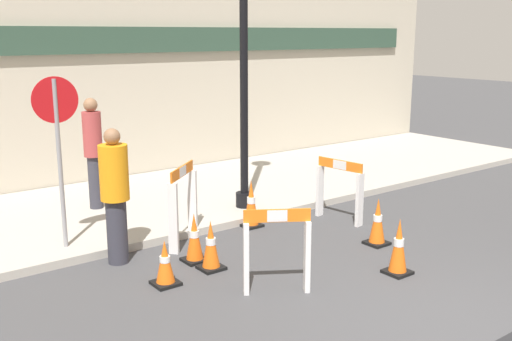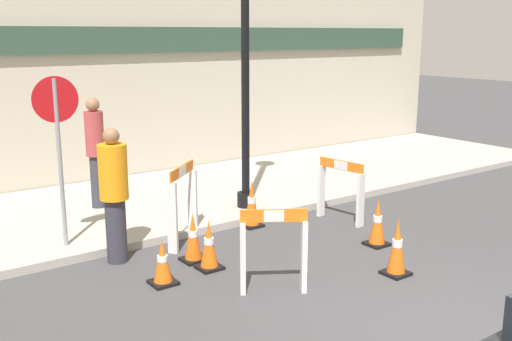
{
  "view_description": "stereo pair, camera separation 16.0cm",
  "coord_description": "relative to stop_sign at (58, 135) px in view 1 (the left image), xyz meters",
  "views": [
    {
      "loc": [
        -4.9,
        -2.71,
        2.94
      ],
      "look_at": [
        0.16,
        3.98,
        1.0
      ],
      "focal_mm": 42.0,
      "sensor_mm": 36.0,
      "label": 1
    },
    {
      "loc": [
        -4.77,
        -2.81,
        2.94
      ],
      "look_at": [
        0.16,
        3.98,
        1.0
      ],
      "focal_mm": 42.0,
      "sensor_mm": 36.0,
      "label": 2
    }
  ],
  "objects": [
    {
      "name": "sidewalk_slab",
      "position": [
        2.34,
        1.43,
        -1.59
      ],
      "size": [
        18.0,
        3.77,
        0.12
      ],
      "color": "#ADA89E",
      "rests_on": "ground_plane"
    },
    {
      "name": "barricade_1",
      "position": [
        1.51,
        -2.66,
        -1.11
      ],
      "size": [
        0.72,
        0.51,
        1.0
      ],
      "rotation": [
        0.0,
        0.0,
        5.73
      ],
      "color": "white",
      "rests_on": "ground_plane"
    },
    {
      "name": "barricade_0",
      "position": [
        1.49,
        -0.6,
        -1.03
      ],
      "size": [
        0.74,
        0.65,
        1.14
      ],
      "rotation": [
        0.0,
        0.0,
        3.84
      ],
      "color": "white",
      "rests_on": "ground_plane"
    },
    {
      "name": "traffic_cone_2",
      "position": [
        3.06,
        -3.15,
        -1.3
      ],
      "size": [
        0.3,
        0.3,
        0.72
      ],
      "color": "black",
      "rests_on": "ground_plane"
    },
    {
      "name": "traffic_cone_5",
      "position": [
        0.59,
        -1.7,
        -1.38
      ],
      "size": [
        0.3,
        0.3,
        0.56
      ],
      "color": "black",
      "rests_on": "ground_plane"
    },
    {
      "name": "person_worker",
      "position": [
        0.44,
        -0.7,
        -0.69
      ],
      "size": [
        0.47,
        0.47,
        1.78
      ],
      "rotation": [
        0.0,
        0.0,
        -0.36
      ],
      "color": "#33333D",
      "rests_on": "ground_plane"
    },
    {
      "name": "traffic_cone_3",
      "position": [
        1.26,
        -1.27,
        -1.33
      ],
      "size": [
        0.3,
        0.3,
        0.66
      ],
      "color": "black",
      "rests_on": "ground_plane"
    },
    {
      "name": "person_pedestrian",
      "position": [
        1.06,
        1.5,
        -0.53
      ],
      "size": [
        0.4,
        0.4,
        1.81
      ],
      "rotation": [
        0.0,
        0.0,
        2.72
      ],
      "color": "#33333D",
      "rests_on": "sidewalk_slab"
    },
    {
      "name": "barricade_2",
      "position": [
        4.01,
        -1.15,
        -1.11
      ],
      "size": [
        0.24,
        0.86,
        0.99
      ],
      "rotation": [
        0.0,
        0.0,
        7.99
      ],
      "color": "white",
      "rests_on": "ground_plane"
    },
    {
      "name": "stop_sign",
      "position": [
        0.0,
        0.0,
        0.0
      ],
      "size": [
        0.6,
        0.06,
        2.28
      ],
      "rotation": [
        0.0,
        0.0,
        3.1
      ],
      "color": "gray",
      "rests_on": "sidewalk_slab"
    },
    {
      "name": "traffic_cone_4",
      "position": [
        2.72,
        -0.55,
        -1.29
      ],
      "size": [
        0.3,
        0.3,
        0.74
      ],
      "color": "black",
      "rests_on": "ground_plane"
    },
    {
      "name": "traffic_cone_0",
      "position": [
        3.66,
        -2.27,
        -1.32
      ],
      "size": [
        0.3,
        0.3,
        0.68
      ],
      "color": "black",
      "rests_on": "ground_plane"
    },
    {
      "name": "traffic_cone_1",
      "position": [
        1.28,
        -1.62,
        -1.33
      ],
      "size": [
        0.3,
        0.3,
        0.65
      ],
      "color": "black",
      "rests_on": "ground_plane"
    },
    {
      "name": "storefront_facade",
      "position": [
        2.34,
        3.39,
        1.11
      ],
      "size": [
        18.0,
        0.22,
        5.5
      ],
      "color": "#BCB29E",
      "rests_on": "ground_plane"
    }
  ]
}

